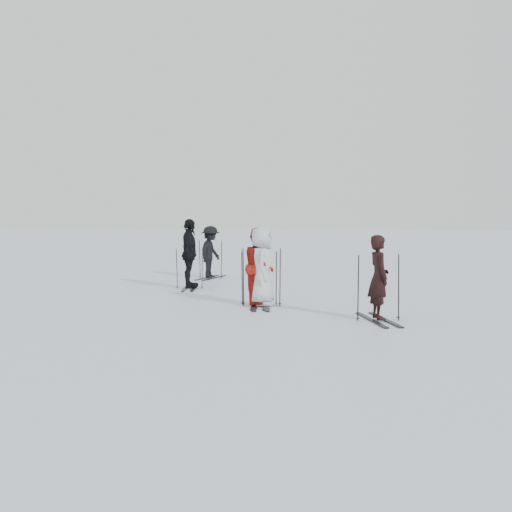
% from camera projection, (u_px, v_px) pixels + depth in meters
% --- Properties ---
extents(ground, '(120.00, 120.00, 0.00)m').
position_uv_depth(ground, '(252.00, 302.00, 14.93)').
color(ground, silver).
rests_on(ground, ground).
extents(skier_near_dark, '(0.52, 0.67, 1.62)m').
position_uv_depth(skier_near_dark, '(379.00, 279.00, 12.32)').
color(skier_near_dark, black).
rests_on(skier_near_dark, ground).
extents(skier_red, '(0.71, 0.88, 1.71)m').
position_uv_depth(skier_red, '(259.00, 267.00, 14.33)').
color(skier_red, '#AC1A13').
rests_on(skier_red, ground).
extents(skier_grey, '(0.61, 0.88, 1.74)m').
position_uv_depth(skier_grey, '(262.00, 267.00, 14.21)').
color(skier_grey, silver).
rests_on(skier_grey, ground).
extents(skier_uphill_left, '(0.57, 1.14, 1.87)m').
position_uv_depth(skier_uphill_left, '(189.00, 254.00, 17.40)').
color(skier_uphill_left, black).
rests_on(skier_uphill_left, ground).
extents(skier_uphill_far, '(0.86, 1.17, 1.62)m').
position_uv_depth(skier_uphill_far, '(211.00, 253.00, 20.14)').
color(skier_uphill_far, black).
rests_on(skier_uphill_far, ground).
extents(skis_near_dark, '(1.99, 1.36, 1.32)m').
position_uv_depth(skis_near_dark, '(379.00, 287.00, 12.33)').
color(skis_near_dark, black).
rests_on(skis_near_dark, ground).
extents(skis_red, '(1.78, 1.04, 1.25)m').
position_uv_depth(skis_red, '(259.00, 277.00, 14.35)').
color(skis_red, black).
rests_on(skis_red, ground).
extents(skis_grey, '(1.89, 1.08, 1.33)m').
position_uv_depth(skis_grey, '(262.00, 276.00, 14.22)').
color(skis_grey, black).
rests_on(skis_grey, ground).
extents(skis_uphill_left, '(1.62, 0.97, 1.13)m').
position_uv_depth(skis_uphill_left, '(190.00, 268.00, 17.42)').
color(skis_uphill_left, black).
rests_on(skis_uphill_left, ground).
extents(skis_uphill_far, '(1.85, 1.30, 1.22)m').
position_uv_depth(skis_uphill_far, '(211.00, 259.00, 20.16)').
color(skis_uphill_far, black).
rests_on(skis_uphill_far, ground).
extents(piste_marker, '(0.04, 0.04, 1.80)m').
position_uv_depth(piste_marker, '(191.00, 243.00, 24.75)').
color(piste_marker, black).
rests_on(piste_marker, ground).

